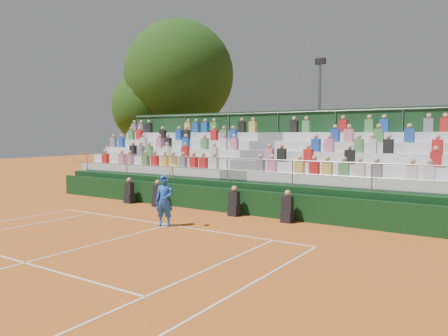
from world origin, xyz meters
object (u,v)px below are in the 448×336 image
Objects in this scene: tennis_player at (164,201)px; tree_east at (179,75)px; floodlight_mast at (319,112)px; tree_west at (150,107)px.

tree_east reaches higher than tennis_player.
tree_west is at bearing -172.32° from floodlight_mast.
tennis_player is 0.28× the size of tree_west.
tree_west reaches higher than floodlight_mast.
tree_west is at bearing -154.97° from tree_east.
tree_east is at bearing -175.89° from floodlight_mast.
tree_west is at bearing 134.65° from tennis_player.
tree_east is 10.63m from floodlight_mast.
tree_east is at bearing 127.58° from tennis_player.
floodlight_mast is at bearing 4.11° from tree_east.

